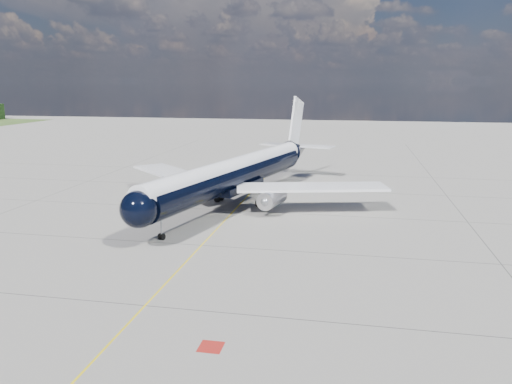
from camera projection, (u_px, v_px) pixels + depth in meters
ground at (242, 202)px, 72.59m from camera, size 320.00×320.00×0.00m
taxiway_centerline at (234, 211)px, 67.80m from camera, size 0.16×160.00×0.01m
red_marking at (211, 347)px, 32.99m from camera, size 1.60×1.60×0.01m
main_airliner at (239, 173)px, 70.59m from camera, size 40.40×50.02×14.67m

